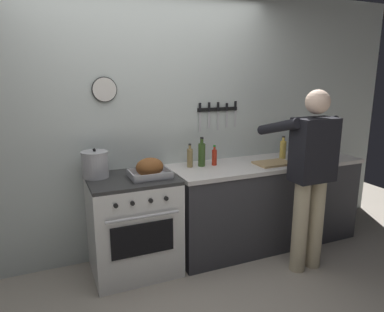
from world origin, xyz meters
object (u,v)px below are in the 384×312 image
Objects in this scene: stock_pot at (95,164)px; cutting_board at (273,163)px; stove at (134,225)px; roasting_pan at (150,169)px; bottle_vinegar at (190,157)px; bottle_hot_sauce at (214,157)px; person_cook at (310,170)px; bottle_cooking_oil at (283,149)px; bottle_olive_oil at (202,154)px.

stock_pot is 1.73m from cutting_board.
stove is 2.56× the size of roasting_pan.
bottle_vinegar is 0.25m from bottle_hot_sauce.
person_cook is at bearing -21.23° from stove.
bottle_cooking_oil reaches higher than bottle_hot_sauce.
bottle_cooking_oil is at bearing -24.33° from person_cook.
stock_pot reaches higher than roasting_pan.
bottle_vinegar is at bearing 173.77° from bottle_olive_oil.
stock_pot is (-0.29, 0.13, 0.57)m from stove.
bottle_cooking_oil is (0.24, 0.17, 0.09)m from cutting_board.
roasting_pan is at bearing -27.29° from stove.
roasting_pan is 0.61m from bottle_olive_oil.
bottle_cooking_oil is (0.18, 0.63, 0.05)m from person_cook.
roasting_pan is at bearing 60.86° from person_cook.
bottle_olive_oil is (-0.69, 0.22, 0.11)m from cutting_board.
bottle_hot_sauce is at bearing 34.63° from person_cook.
bottle_hot_sauce is (0.25, -0.03, -0.01)m from bottle_vinegar.
stove is 0.93m from bottle_olive_oil.
bottle_vinegar is at bearing 22.86° from roasting_pan.
person_cook is at bearing -105.73° from bottle_cooking_oil.
stove is 1.49m from cutting_board.
stove is 4.47× the size of bottle_hot_sauce.
person_cook reaches higher than bottle_vinegar.
bottle_olive_oil is at bearing -6.23° from bottle_vinegar.
cutting_board is (1.71, -0.24, -0.11)m from stock_pot.
bottle_olive_oil is at bearing 177.05° from bottle_cooking_oil.
bottle_cooking_oil is 0.80m from bottle_hot_sauce.
stove is 3.46× the size of stock_pot.
cutting_board is 0.31m from bottle_cooking_oil.
stove is at bearing 60.17° from person_cook.
stove is 0.82m from bottle_vinegar.
person_cook is 1.12m from bottle_vinegar.
cutting_board is at bearing -15.72° from bottle_vinegar.
bottle_cooking_oil is at bearing -2.18° from bottle_hot_sauce.
person_cook is at bearing -20.53° from roasting_pan.
stock_pot is 0.72× the size of cutting_board.
stove is 0.55m from roasting_pan.
person_cook is at bearing -42.10° from bottle_olive_oil.
stock_pot is 0.90× the size of bottle_olive_oil.
person_cook is 1.02m from bottle_olive_oil.
roasting_pan is at bearing -167.04° from bottle_hot_sauce.
person_cook reaches higher than roasting_pan.
bottle_vinegar is at bearing -0.64° from stock_pot.
roasting_pan is 1.22× the size of bottle_olive_oil.
bottle_cooking_oil is at bearing 2.00° from stove.
cutting_board is at bearing -7.96° from stock_pot.
stock_pot is 1.15m from bottle_hot_sauce.
stock_pot is at bearing 154.71° from roasting_pan.
bottle_cooking_oil is at bearing -2.10° from stock_pot.
stove is at bearing -24.24° from stock_pot.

